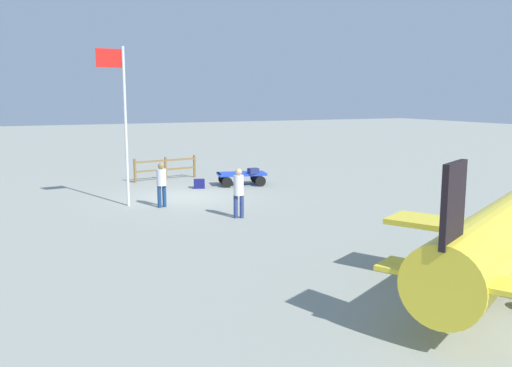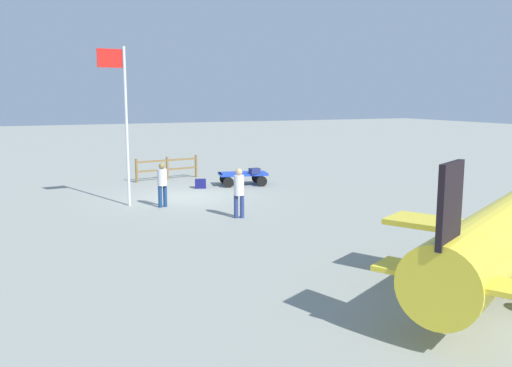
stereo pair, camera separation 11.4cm
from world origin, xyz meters
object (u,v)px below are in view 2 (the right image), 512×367
Objects in this scene: luggage_cart at (242,176)px; worker_trailing at (162,181)px; worker_lead at (239,190)px; suitcase_tan at (255,171)px; suitcase_maroon at (200,184)px; airplane_near at (502,235)px; flagpole at (123,112)px.

worker_trailing is (4.54, 3.39, 0.52)m from luggage_cart.
suitcase_tan is at bearing -118.56° from worker_lead.
airplane_near reaches higher than suitcase_maroon.
worker_trailing is 2.83m from flagpole.
luggage_cart is 0.29× the size of airplane_near.
suitcase_tan is 5.70m from worker_trailing.
airplane_near is (0.27, 14.49, 0.70)m from luggage_cart.
suitcase_maroon is 4.29m from worker_trailing.
airplane_near is at bearing 111.05° from worker_trailing.
flagpole reaches higher than suitcase_tan.
flagpole reaches higher than luggage_cart.
worker_lead is 0.21× the size of airplane_near.
suitcase_maroon is at bearing -145.05° from flagpole.
airplane_near is 1.38× the size of flagpole.
flagpole is at bearing -65.44° from airplane_near.
suitcase_maroon is 0.10× the size of flagpole.
luggage_cart is 5.69m from worker_trailing.
airplane_near reaches higher than suitcase_tan.
suitcase_maroon is 0.07× the size of airplane_near.
airplane_near is at bearing 96.80° from suitcase_maroon.
flagpole reaches higher than airplane_near.
worker_lead reaches higher than luggage_cart.
flagpole is (2.99, -3.55, 2.46)m from worker_lead.
flagpole is (3.70, 2.59, 3.21)m from suitcase_maroon.
luggage_cart is 6.74m from worker_lead.
airplane_near is at bearing 88.94° from luggage_cart.
luggage_cart is at bearing -113.72° from worker_lead.
flagpole reaches higher than worker_trailing.
luggage_cart is 2.01m from suitcase_maroon.
suitcase_tan is at bearing -160.88° from flagpole.
suitcase_tan reaches higher than suitcase_maroon.
suitcase_tan is 2.47m from suitcase_maroon.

